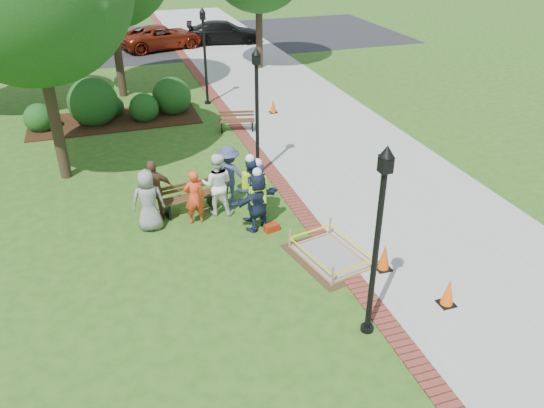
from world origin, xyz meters
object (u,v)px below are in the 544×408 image
object	(u,v)px
hivis_worker_a	(258,199)
hivis_worker_c	(250,188)
cone_front	(448,293)
lamp_near	(378,232)
bench_near	(189,203)
hivis_worker_b	(258,189)
wet_concrete_pad	(331,250)

from	to	relation	value
hivis_worker_a	hivis_worker_c	world-z (taller)	hivis_worker_c
cone_front	hivis_worker_c	world-z (taller)	hivis_worker_c
cone_front	lamp_near	bearing A→B (deg)	-175.16
bench_near	lamp_near	xyz separation A→B (m)	(2.66, -6.26, 2.21)
cone_front	hivis_worker_a	size ratio (longest dim) A/B	0.38
cone_front	hivis_worker_c	distance (m)	6.04
cone_front	lamp_near	world-z (taller)	lamp_near
lamp_near	cone_front	bearing A→B (deg)	4.84
hivis_worker_b	bench_near	bearing A→B (deg)	151.82
wet_concrete_pad	hivis_worker_c	distance (m)	3.04
wet_concrete_pad	hivis_worker_c	bearing A→B (deg)	117.94
bench_near	hivis_worker_b	world-z (taller)	hivis_worker_b
wet_concrete_pad	cone_front	bearing A→B (deg)	-55.50
hivis_worker_a	hivis_worker_b	world-z (taller)	hivis_worker_a
cone_front	lamp_near	size ratio (longest dim) A/B	0.17
hivis_worker_b	hivis_worker_c	distance (m)	0.22
wet_concrete_pad	hivis_worker_b	distance (m)	2.90
hivis_worker_b	cone_front	bearing A→B (deg)	-60.30
lamp_near	hivis_worker_c	xyz separation A→B (m)	(-1.03, 5.31, -1.49)
bench_near	hivis_worker_b	distance (m)	2.19
hivis_worker_a	hivis_worker_b	xyz separation A→B (m)	(0.19, 0.58, -0.00)
cone_front	hivis_worker_b	distance (m)	5.89
wet_concrete_pad	hivis_worker_b	size ratio (longest dim) A/B	1.39
lamp_near	hivis_worker_a	size ratio (longest dim) A/B	2.27
hivis_worker_a	hivis_worker_c	bearing A→B (deg)	92.01
bench_near	hivis_worker_a	world-z (taller)	hivis_worker_a
wet_concrete_pad	cone_front	world-z (taller)	cone_front
bench_near	lamp_near	size ratio (longest dim) A/B	0.38
cone_front	wet_concrete_pad	bearing A→B (deg)	124.50
bench_near	hivis_worker_a	size ratio (longest dim) A/B	0.87
bench_near	hivis_worker_a	distance (m)	2.37
hivis_worker_a	cone_front	bearing A→B (deg)	-55.57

